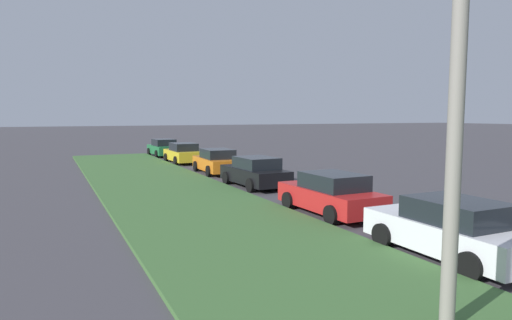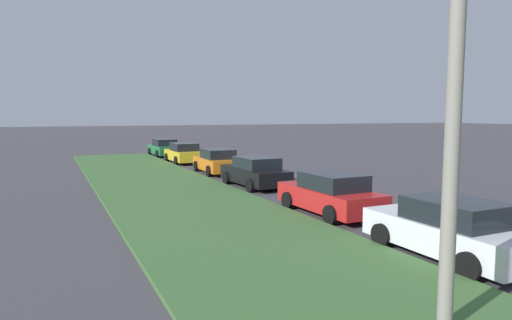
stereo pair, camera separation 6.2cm
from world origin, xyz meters
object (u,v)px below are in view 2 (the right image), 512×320
at_px(parked_car_red, 330,194).
at_px(parked_car_green, 164,148).
at_px(parked_car_black, 255,172).
at_px(parked_car_yellow, 184,153).
at_px(parked_car_orange, 217,161).
at_px(streetlight, 474,56).
at_px(parked_car_white, 450,229).

height_order(parked_car_red, parked_car_green, same).
relative_size(parked_car_red, parked_car_black, 0.99).
height_order(parked_car_red, parked_car_yellow, same).
distance_m(parked_car_orange, parked_car_green, 12.40).
height_order(parked_car_yellow, streetlight, streetlight).
distance_m(parked_car_black, parked_car_orange, 5.60).
xyz_separation_m(parked_car_white, parked_car_red, (5.31, -0.13, 0.00)).
relative_size(parked_car_red, parked_car_green, 1.00).
relative_size(parked_car_white, parked_car_yellow, 1.00).
bearing_deg(parked_car_green, parked_car_orange, 179.98).
bearing_deg(parked_car_red, streetlight, 158.67).
xyz_separation_m(parked_car_orange, streetlight, (-20.26, 3.16, 3.67)).
height_order(parked_car_red, parked_car_black, same).
distance_m(parked_car_orange, streetlight, 20.83).
bearing_deg(parked_car_white, parked_car_orange, -1.18).
relative_size(parked_car_white, parked_car_orange, 0.99).
xyz_separation_m(parked_car_white, streetlight, (-2.77, 2.82, 3.67)).
xyz_separation_m(parked_car_white, parked_car_yellow, (23.93, -0.09, 0.00)).
xyz_separation_m(parked_car_black, parked_car_yellow, (12.04, 0.17, 0.00)).
xyz_separation_m(parked_car_white, parked_car_green, (29.89, -0.07, 0.00)).
height_order(parked_car_white, parked_car_green, same).
bearing_deg(parked_car_red, parked_car_orange, -2.17).
distance_m(parked_car_red, parked_car_black, 6.59).
xyz_separation_m(parked_car_red, parked_car_green, (24.58, 0.07, 0.00)).
bearing_deg(parked_car_orange, parked_car_black, -178.75).
xyz_separation_m(parked_car_red, streetlight, (-8.07, 2.96, 3.67)).
distance_m(parked_car_white, parked_car_red, 5.31).
distance_m(parked_car_red, parked_car_yellow, 18.63).
bearing_deg(parked_car_black, parked_car_red, 176.33).
relative_size(parked_car_black, parked_car_yellow, 1.01).
bearing_deg(parked_car_yellow, parked_car_white, 179.34).
bearing_deg(parked_car_orange, parked_car_red, -178.95).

